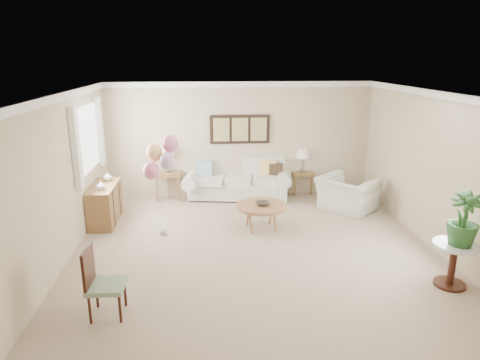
{
  "coord_description": "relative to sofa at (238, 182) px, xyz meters",
  "views": [
    {
      "loc": [
        -0.8,
        -6.55,
        3.13
      ],
      "look_at": [
        -0.2,
        0.6,
        1.05
      ],
      "focal_mm": 32.0,
      "sensor_mm": 36.0,
      "label": 1
    }
  ],
  "objects": [
    {
      "name": "lamp_right",
      "position": [
        1.52,
        0.14,
        0.59
      ],
      "size": [
        0.3,
        0.3,
        0.54
      ],
      "color": "gray",
      "rests_on": "end_table_right"
    },
    {
      "name": "lamp_left",
      "position": [
        -1.6,
        -0.0,
        0.75
      ],
      "size": [
        0.35,
        0.35,
        0.61
      ],
      "color": "gray",
      "rests_on": "end_table_left"
    },
    {
      "name": "end_table_left",
      "position": [
        -1.6,
        -0.0,
        0.18
      ],
      "size": [
        0.58,
        0.53,
        0.64
      ],
      "color": "brown",
      "rests_on": "ground"
    },
    {
      "name": "wall_art_triptych",
      "position": [
        0.05,
        0.1,
        1.2
      ],
      "size": [
        1.35,
        0.06,
        0.65
      ],
      "color": "black",
      "rests_on": "ground"
    },
    {
      "name": "credenza",
      "position": [
        -2.71,
        -1.36,
        0.02
      ],
      "size": [
        0.46,
        1.2,
        0.74
      ],
      "color": "brown",
      "rests_on": "ground"
    },
    {
      "name": "balloon_cluster",
      "position": [
        -1.51,
        -2.11,
        1.09
      ],
      "size": [
        0.6,
        0.49,
        1.82
      ],
      "color": "gray",
      "rests_on": "ground"
    },
    {
      "name": "end_table_right",
      "position": [
        1.52,
        0.14,
        0.09
      ],
      "size": [
        0.49,
        0.45,
        0.53
      ],
      "color": "brown",
      "rests_on": "ground"
    },
    {
      "name": "room_shell",
      "position": [
        -0.06,
        -2.77,
        1.27
      ],
      "size": [
        6.04,
        6.04,
        2.6
      ],
      "color": "tan",
      "rests_on": "ground"
    },
    {
      "name": "accent_chair",
      "position": [
        -2.07,
        -4.58,
        0.12
      ],
      "size": [
        0.45,
        0.45,
        0.91
      ],
      "color": "gray",
      "rests_on": "ground"
    },
    {
      "name": "potted_plant",
      "position": [
        2.71,
        -4.3,
        0.66
      ],
      "size": [
        0.51,
        0.51,
        0.75
      ],
      "primitive_type": "imported",
      "rotation": [
        0.0,
        0.0,
        -0.23
      ],
      "color": "#244C20",
      "rests_on": "side_table"
    },
    {
      "name": "side_table",
      "position": [
        2.67,
        -4.26,
        0.13
      ],
      "size": [
        0.59,
        0.59,
        0.64
      ],
      "color": "silver",
      "rests_on": "ground"
    },
    {
      "name": "vase_sage",
      "position": [
        -2.69,
        -1.03,
        0.48
      ],
      "size": [
        0.21,
        0.21,
        0.18
      ],
      "primitive_type": "imported",
      "rotation": [
        0.0,
        0.0,
        -0.24
      ],
      "color": "#A3AF91",
      "rests_on": "credenza"
    },
    {
      "name": "armchair",
      "position": [
        2.21,
        -1.08,
        -0.0
      ],
      "size": [
        1.42,
        1.44,
        0.7
      ],
      "primitive_type": "imported",
      "rotation": [
        0.0,
        0.0,
        2.28
      ],
      "color": "silver",
      "rests_on": "ground"
    },
    {
      "name": "sofa",
      "position": [
        0.0,
        0.0,
        0.0
      ],
      "size": [
        2.57,
        1.24,
        0.9
      ],
      "color": "silver",
      "rests_on": "ground"
    },
    {
      "name": "coffee_table",
      "position": [
        0.27,
        -1.97,
        0.08
      ],
      "size": [
        0.94,
        0.94,
        0.48
      ],
      "color": "#A27145",
      "rests_on": "ground"
    },
    {
      "name": "decor_bowl",
      "position": [
        0.29,
        -2.0,
        0.15
      ],
      "size": [
        0.3,
        0.3,
        0.07
      ],
      "primitive_type": "imported",
      "rotation": [
        0.0,
        0.0,
        0.14
      ],
      "color": "#322B22",
      "rests_on": "coffee_table"
    },
    {
      "name": "ground_plane",
      "position": [
        0.05,
        -2.86,
        -0.35
      ],
      "size": [
        6.0,
        6.0,
        0.0
      ],
      "primitive_type": "plane",
      "color": "tan"
    },
    {
      "name": "vase_white",
      "position": [
        -2.69,
        -1.61,
        0.47
      ],
      "size": [
        0.2,
        0.2,
        0.17
      ],
      "primitive_type": "imported",
      "rotation": [
        0.0,
        0.0,
        -0.26
      ],
      "color": "white",
      "rests_on": "credenza"
    }
  ]
}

